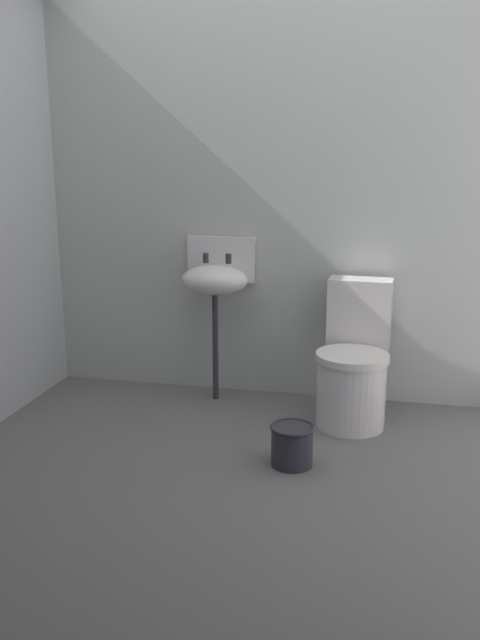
{
  "coord_description": "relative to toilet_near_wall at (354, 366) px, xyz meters",
  "views": [
    {
      "loc": [
        0.65,
        -2.65,
        1.45
      ],
      "look_at": [
        0.0,
        0.31,
        0.7
      ],
      "focal_mm": 36.69,
      "sensor_mm": 36.0,
      "label": 1
    }
  ],
  "objects": [
    {
      "name": "wall_back",
      "position": [
        -0.53,
        0.4,
        0.88
      ],
      "size": [
        3.23,
        0.1,
        2.41
      ],
      "primitive_type": "cube",
      "color": "#B7BCB6",
      "rests_on": "ground"
    },
    {
      "name": "toilet_near_wall",
      "position": [
        0.0,
        0.0,
        0.0
      ],
      "size": [
        0.42,
        0.61,
        0.78
      ],
      "rotation": [
        0.0,
        0.0,
        3.08
      ],
      "color": "white",
      "rests_on": "ground"
    },
    {
      "name": "sink",
      "position": [
        -0.84,
        0.19,
        0.43
      ],
      "size": [
        0.42,
        0.35,
        0.99
      ],
      "color": "#2F2E37",
      "rests_on": "ground"
    },
    {
      "name": "bucket",
      "position": [
        -0.25,
        -0.64,
        -0.21
      ],
      "size": [
        0.22,
        0.22,
        0.2
      ],
      "color": "#2F2E37",
      "rests_on": "ground"
    },
    {
      "name": "ground_plane",
      "position": [
        -0.53,
        -0.9,
        -0.36
      ],
      "size": [
        3.23,
        2.89,
        0.08
      ],
      "primitive_type": "cube",
      "color": "slate"
    }
  ]
}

